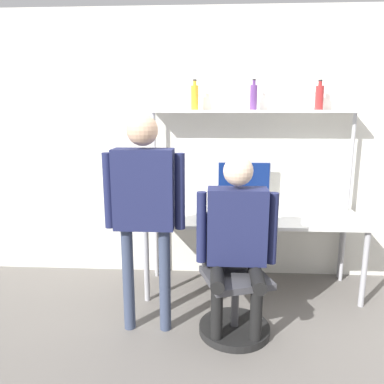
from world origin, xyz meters
name	(u,v)px	position (x,y,z in m)	size (l,w,h in m)	color
ground_plane	(253,307)	(0.00, 0.00, 0.00)	(12.00, 12.00, 0.00)	slate
wall_back	(250,148)	(0.00, 0.78, 1.35)	(8.00, 0.06, 2.70)	silver
desk	(252,222)	(0.00, 0.38, 0.68)	(2.06, 0.73, 0.74)	silver
shelf_unit	(252,134)	(0.00, 0.60, 1.50)	(1.96, 0.27, 1.73)	white
monitor	(244,184)	(-0.07, 0.60, 1.01)	(0.52, 0.22, 0.49)	#B7B7BC
laptop	(227,215)	(-0.24, 0.20, 0.80)	(0.35, 0.21, 0.20)	#333338
cell_phone	(259,222)	(0.04, 0.17, 0.75)	(0.07, 0.15, 0.01)	black
office_chair	(233,296)	(-0.20, -0.35, 0.29)	(0.58, 0.58, 0.94)	black
person_seated	(237,232)	(-0.19, -0.39, 0.84)	(0.61, 0.47, 1.40)	black
person_standing	(144,196)	(-0.89, -0.37, 1.10)	(0.61, 0.23, 1.70)	#38425B
bottle_purple	(253,97)	(0.00, 0.60, 1.85)	(0.07, 0.07, 0.28)	#593372
bottle_red	(319,97)	(0.61, 0.60, 1.85)	(0.08, 0.08, 0.27)	maroon
bottle_amber	(195,97)	(-0.56, 0.60, 1.85)	(0.07, 0.07, 0.28)	gold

